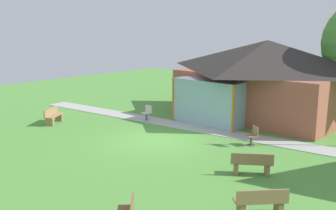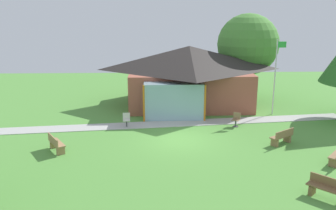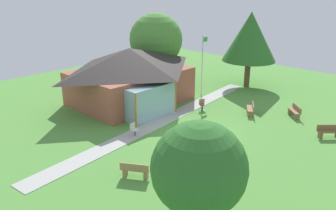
# 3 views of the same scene
# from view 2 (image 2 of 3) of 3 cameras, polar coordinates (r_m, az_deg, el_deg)

# --- Properties ---
(ground_plane) EXTENTS (44.00, 44.00, 0.00)m
(ground_plane) POSITION_cam_2_polar(r_m,az_deg,el_deg) (20.53, 1.90, -5.43)
(ground_plane) COLOR #54933D
(pavilion) EXTENTS (9.75, 8.23, 4.43)m
(pavilion) POSITION_cam_2_polar(r_m,az_deg,el_deg) (27.44, 3.22, 4.77)
(pavilion) COLOR #A35642
(pavilion) RESTS_ON ground_plane
(footpath) EXTENTS (22.48, 3.82, 0.03)m
(footpath) POSITION_cam_2_polar(r_m,az_deg,el_deg) (23.26, 1.43, -2.90)
(footpath) COLOR #ADADA8
(footpath) RESTS_ON ground_plane
(flagpole) EXTENTS (0.64, 0.08, 5.15)m
(flagpole) POSITION_cam_2_polar(r_m,az_deg,el_deg) (25.76, 16.50, 4.75)
(flagpole) COLOR silver
(flagpole) RESTS_ON ground_plane
(bench_mid_right) EXTENTS (1.48, 1.22, 0.84)m
(bench_mid_right) POSITION_cam_2_polar(r_m,az_deg,el_deg) (20.65, 17.42, -4.83)
(bench_mid_right) COLOR olive
(bench_mid_right) RESTS_ON ground_plane
(bench_front_right) EXTENTS (1.37, 1.38, 0.84)m
(bench_front_right) POSITION_cam_2_polar(r_m,az_deg,el_deg) (15.62, 23.67, -11.96)
(bench_front_right) COLOR brown
(bench_front_right) RESTS_ON ground_plane
(bench_mid_left) EXTENTS (1.17, 1.51, 0.84)m
(bench_mid_left) POSITION_cam_2_polar(r_m,az_deg,el_deg) (19.63, -17.12, -5.83)
(bench_mid_left) COLOR #9E7A51
(bench_mid_left) RESTS_ON ground_plane
(patio_chair_west) EXTENTS (0.48, 0.48, 0.86)m
(patio_chair_west) POSITION_cam_2_polar(r_m,az_deg,el_deg) (22.70, -6.51, -2.39)
(patio_chair_west) COLOR beige
(patio_chair_west) RESTS_ON ground_plane
(patio_chair_lawn_spare) EXTENTS (0.60, 0.60, 0.86)m
(patio_chair_lawn_spare) POSITION_cam_2_polar(r_m,az_deg,el_deg) (23.03, 10.60, -2.30)
(patio_chair_lawn_spare) COLOR #8C6B4C
(patio_chair_lawn_spare) RESTS_ON ground_plane
(tree_behind_pavilion_right) EXTENTS (4.88, 4.88, 6.77)m
(tree_behind_pavilion_right) POSITION_cam_2_polar(r_m,az_deg,el_deg) (30.05, 12.39, 9.19)
(tree_behind_pavilion_right) COLOR brown
(tree_behind_pavilion_right) RESTS_ON ground_plane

